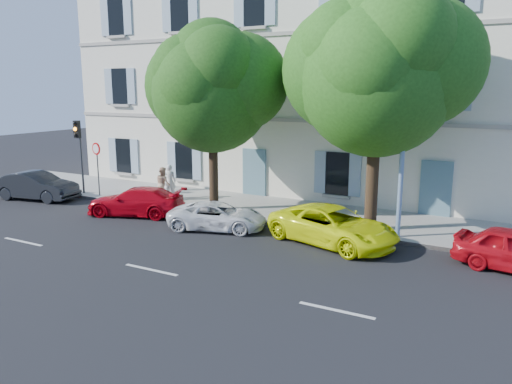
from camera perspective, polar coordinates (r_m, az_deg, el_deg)
The scene contains 15 objects.
ground at distance 18.95m, azimuth -4.03°, elevation -5.11°, with size 90.00×90.00×0.00m, color black.
sidewalk at distance 22.67m, azimuth 2.02°, elevation -2.06°, with size 36.00×4.50×0.15m, color #A09E96.
kerb at distance 20.81m, azimuth -0.65°, elevation -3.31°, with size 36.00×0.16×0.16m, color #9E998E.
building at distance 27.28m, azimuth 7.66°, elevation 12.74°, with size 28.00×7.00×12.00m, color silver.
car_dark_sedan at distance 27.28m, azimuth -23.82°, elevation 0.65°, with size 1.49×4.26×1.41m, color black.
car_red_coupe at distance 22.53m, azimuth -13.57°, elevation -1.05°, with size 1.74×4.29×1.24m, color red.
car_white_coupe at distance 19.80m, azimuth -4.42°, elevation -2.76°, with size 1.78×3.86×1.07m, color white.
car_yellow_supercar at distance 18.10m, azimuth 8.78°, elevation -3.83°, with size 2.23×4.83×1.34m, color #F2FF0A.
tree_left at distance 21.91m, azimuth -5.04°, elevation 11.19°, with size 5.15×5.15×7.98m.
tree_right at distance 19.09m, azimuth 13.67°, elevation 12.50°, with size 5.76×5.76×8.88m.
traffic_light at distance 27.01m, azimuth -19.62°, elevation 5.51°, with size 0.32×0.42×3.75m.
road_sign at distance 26.32m, azimuth -17.72°, elevation 3.78°, with size 0.62×0.14×2.69m.
street_lamp at distance 18.20m, azimuth 16.61°, elevation 10.02°, with size 0.29×1.85×8.72m.
pedestrian_a at distance 24.90m, azimuth -9.84°, elevation 1.20°, with size 0.62×0.41×1.70m, color silver.
pedestrian_b at distance 24.62m, azimuth -10.57°, elevation 0.97°, with size 0.79×0.61×1.62m, color tan.
Camera 1 is at (9.81, -15.25, 5.51)m, focal length 35.00 mm.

